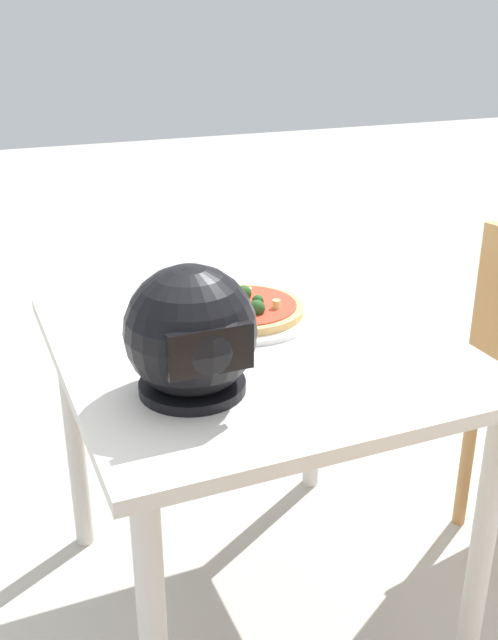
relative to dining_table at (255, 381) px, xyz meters
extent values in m
plane|color=#B2ADA3|center=(0.00, 0.00, -0.62)|extent=(14.00, 14.00, 0.00)
cube|color=beige|center=(0.00, 0.00, 0.09)|extent=(0.83, 0.88, 0.03)
cylinder|color=beige|center=(-0.35, -0.38, -0.27)|extent=(0.05, 0.05, 0.69)
cylinder|color=beige|center=(0.35, -0.38, -0.27)|extent=(0.05, 0.05, 0.69)
cylinder|color=beige|center=(-0.35, 0.38, -0.27)|extent=(0.05, 0.05, 0.69)
cylinder|color=white|center=(-0.02, -0.13, 0.11)|extent=(0.33, 0.33, 0.01)
cylinder|color=tan|center=(-0.02, -0.13, 0.12)|extent=(0.28, 0.28, 0.02)
cylinder|color=red|center=(-0.02, -0.13, 0.13)|extent=(0.25, 0.25, 0.00)
sphere|color=#234C1E|center=(-0.03, -0.07, 0.15)|extent=(0.04, 0.04, 0.04)
sphere|color=#234C1E|center=(-0.01, -0.15, 0.14)|extent=(0.03, 0.03, 0.03)
sphere|color=#234C1E|center=(-0.06, -0.12, 0.14)|extent=(0.03, 0.03, 0.03)
sphere|color=#234C1E|center=(0.03, -0.09, 0.15)|extent=(0.04, 0.04, 0.04)
sphere|color=#234C1E|center=(-0.04, -0.17, 0.15)|extent=(0.04, 0.04, 0.04)
cylinder|color=#E0D172|center=(-0.08, -0.08, 0.14)|extent=(0.02, 0.02, 0.02)
cylinder|color=#E0D172|center=(-0.06, -0.17, 0.14)|extent=(0.02, 0.02, 0.02)
cylinder|color=#E0D172|center=(0.04, -0.09, 0.14)|extent=(0.02, 0.02, 0.02)
cylinder|color=#E0D172|center=(-0.02, -0.11, 0.14)|extent=(0.02, 0.02, 0.02)
sphere|color=black|center=(0.20, 0.16, 0.22)|extent=(0.24, 0.24, 0.24)
cylinder|color=black|center=(0.20, 0.16, 0.11)|extent=(0.20, 0.20, 0.02)
cube|color=black|center=(0.20, 0.27, 0.23)|extent=(0.15, 0.02, 0.08)
cylinder|color=#B7844C|center=(-0.67, -0.04, -0.40)|extent=(0.04, 0.04, 0.43)
camera|label=1|loc=(0.57, 1.32, 0.76)|focal=41.04mm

